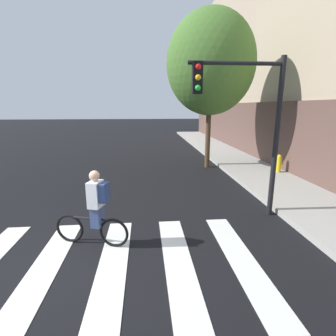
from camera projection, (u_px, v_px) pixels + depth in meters
name	position (u px, v px, depth m)	size (l,w,h in m)	color
ground_plane	(50.00, 269.00, 4.86)	(120.00, 120.00, 0.00)	black
crosswalk_stripes	(79.00, 267.00, 4.90)	(6.88, 3.66, 0.01)	silver
cyclist	(95.00, 209.00, 5.51)	(1.65, 0.55, 1.69)	black
traffic_light_near	(248.00, 111.00, 6.59)	(2.47, 0.28, 4.20)	black
fire_hydrant	(279.00, 163.00, 11.36)	(0.33, 0.22, 0.78)	gold
street_tree_near	(211.00, 64.00, 11.89)	(4.07, 4.07, 7.24)	#4C3823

